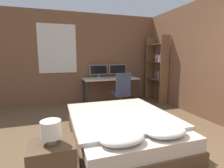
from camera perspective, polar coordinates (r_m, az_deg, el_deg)
name	(u,v)px	position (r m, az deg, el deg)	size (l,w,h in m)	color
wall_back	(100,58)	(5.59, -3.98, 8.40)	(12.00, 0.08, 2.70)	brown
wall_side_right	(214,60)	(4.31, 30.40, 6.90)	(0.06, 12.00, 2.70)	brown
bed	(122,129)	(2.98, 3.40, -14.44)	(1.61, 2.03, 0.54)	brown
nightstand	(53,165)	(2.19, -18.69, -23.74)	(0.48, 0.40, 0.51)	brown
bedside_lamp	(51,129)	(2.00, -19.31, -13.84)	(0.21, 0.21, 0.25)	gray
desk	(111,81)	(5.32, -0.44, 1.05)	(1.66, 0.67, 0.76)	beige
monitor_left	(99,70)	(5.42, -4.36, 4.50)	(0.56, 0.16, 0.39)	#B7B7BC
monitor_right	(118,70)	(5.60, 1.87, 4.68)	(0.56, 0.16, 0.39)	#B7B7BC
keyboard	(113,79)	(5.09, 0.35, 1.73)	(0.37, 0.13, 0.02)	#B7B7BC
computer_mouse	(122,78)	(5.18, 3.24, 1.95)	(0.07, 0.05, 0.04)	#B7B7BC
office_chair	(121,96)	(4.63, 3.05, -3.82)	(0.52, 0.52, 1.00)	black
bookshelf	(158,66)	(5.56, 14.91, 5.55)	(0.29, 0.85, 2.02)	brown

